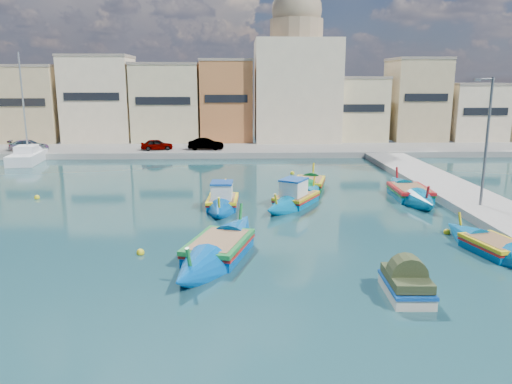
# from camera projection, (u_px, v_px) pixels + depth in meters

# --- Properties ---
(ground) EXTENTS (160.00, 160.00, 0.00)m
(ground) POSITION_uv_depth(u_px,v_px,m) (176.00, 249.00, 23.65)
(ground) COLOR #13383B
(ground) RESTS_ON ground
(north_quay) EXTENTS (80.00, 8.00, 0.60)m
(north_quay) POSITION_uv_depth(u_px,v_px,m) (212.00, 151.00, 54.80)
(north_quay) COLOR gray
(north_quay) RESTS_ON ground
(north_townhouses) EXTENTS (83.20, 7.87, 10.19)m
(north_townhouses) POSITION_uv_depth(u_px,v_px,m) (269.00, 104.00, 61.17)
(north_townhouses) COLOR beige
(north_townhouses) RESTS_ON ground
(church_block) EXTENTS (10.00, 10.00, 19.10)m
(church_block) POSITION_uv_depth(u_px,v_px,m) (296.00, 76.00, 61.16)
(church_block) COLOR beige
(church_block) RESTS_ON ground
(quay_street_lamp) EXTENTS (1.18, 0.16, 8.00)m
(quay_street_lamp) POSITION_uv_depth(u_px,v_px,m) (486.00, 141.00, 29.11)
(quay_street_lamp) COLOR #595B60
(quay_street_lamp) RESTS_ON ground
(parked_cars) EXTENTS (22.59, 2.27, 1.23)m
(parked_cars) POSITION_uv_depth(u_px,v_px,m) (124.00, 145.00, 52.85)
(parked_cars) COLOR #4C1919
(parked_cars) RESTS_ON north_quay
(luzzu_turquoise_cabin) EXTENTS (5.82, 8.24, 2.71)m
(luzzu_turquoise_cabin) POSITION_uv_depth(u_px,v_px,m) (296.00, 199.00, 32.11)
(luzzu_turquoise_cabin) COLOR #006599
(luzzu_turquoise_cabin) RESTS_ON ground
(luzzu_blue_cabin) EXTENTS (2.11, 7.46, 2.62)m
(luzzu_blue_cabin) POSITION_uv_depth(u_px,v_px,m) (223.00, 202.00, 31.35)
(luzzu_blue_cabin) COLOR #0050A7
(luzzu_blue_cabin) RESTS_ON ground
(luzzu_cyan_mid) EXTENTS (2.43, 9.33, 2.74)m
(luzzu_cyan_mid) POSITION_uv_depth(u_px,v_px,m) (410.00, 194.00, 33.82)
(luzzu_cyan_mid) COLOR #00699B
(luzzu_cyan_mid) RESTS_ON ground
(luzzu_green) EXTENTS (3.97, 8.25, 2.52)m
(luzzu_green) POSITION_uv_depth(u_px,v_px,m) (309.00, 185.00, 36.82)
(luzzu_green) COLOR #0A7131
(luzzu_green) RESTS_ON ground
(luzzu_blue_south) EXTENTS (4.96, 10.04, 2.83)m
(luzzu_blue_south) POSITION_uv_depth(u_px,v_px,m) (219.00, 250.00, 22.62)
(luzzu_blue_south) COLOR #0053AC
(luzzu_blue_south) RESTS_ON ground
(luzzu_cyan_south) EXTENTS (3.40, 7.44, 2.24)m
(luzzu_cyan_south) POSITION_uv_depth(u_px,v_px,m) (495.00, 248.00, 22.97)
(luzzu_cyan_south) COLOR #005FA1
(luzzu_cyan_south) RESTS_ON ground
(tender_near) EXTENTS (1.59, 2.80, 1.35)m
(tender_near) POSITION_uv_depth(u_px,v_px,m) (406.00, 285.00, 18.40)
(tender_near) COLOR beige
(tender_near) RESTS_ON ground
(yacht_north) EXTENTS (3.29, 8.66, 11.29)m
(yacht_north) POSITION_uv_depth(u_px,v_px,m) (33.00, 156.00, 50.13)
(yacht_north) COLOR white
(yacht_north) RESTS_ON ground
(mooring_buoys) EXTENTS (24.88, 20.66, 0.36)m
(mooring_buoys) POSITION_uv_depth(u_px,v_px,m) (219.00, 212.00, 29.95)
(mooring_buoys) COLOR yellow
(mooring_buoys) RESTS_ON ground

